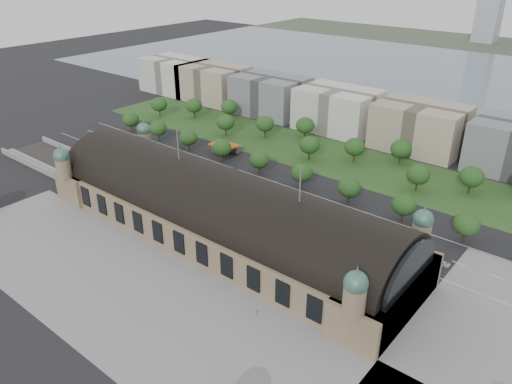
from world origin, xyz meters
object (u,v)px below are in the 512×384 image
Objects in this scene: petrol_station at (230,147)px; bus_east at (323,227)px; traffic_car_4 at (287,212)px; parked_car_1 at (156,174)px; traffic_car_6 at (442,263)px; parked_car_6 at (183,184)px; traffic_car_2 at (209,173)px; bus_west at (236,195)px; pedestrian_0 at (256,313)px; bus_mid at (294,216)px; traffic_car_3 at (235,170)px; parked_car_3 at (174,180)px; parked_car_4 at (209,195)px; parked_car_0 at (147,170)px; traffic_car_0 at (113,147)px; parked_car_5 at (220,193)px; parked_car_2 at (162,171)px.

petrol_station reaches higher than bus_east.
traffic_car_4 is 0.87× the size of parked_car_1.
petrol_station is at bearing -105.10° from traffic_car_6.
parked_car_6 is at bearing -75.63° from petrol_station.
traffic_car_4 is (51.84, -8.33, 0.12)m from traffic_car_2.
bus_west reaches higher than pedestrian_0.
traffic_car_3 is at bearing 70.15° from bus_mid.
parked_car_3 is 23.36m from parked_car_4.
bus_west is 0.91× the size of bus_east.
parked_car_6 is (11.35, -44.28, -2.24)m from petrol_station.
parked_car_3 is at bearing -114.50° from parked_car_4.
parked_car_0 is 82.42m from bus_mid.
bus_east is (53.91, 6.00, 0.89)m from parked_car_4.
traffic_car_6 is at bearing 93.08° from traffic_car_0.
petrol_station reaches higher than parked_car_3.
parked_car_5 is at bearing 124.52° from parked_car_4.
parked_car_3 is at bearing 97.73° from bus_mid.
parked_car_4 is at bearing 62.37° from parked_car_3.
petrol_station is 1.19× the size of bus_east.
traffic_car_0 is 0.89× the size of parked_car_6.
pedestrian_0 reaches higher than traffic_car_4.
traffic_car_2 is 0.91× the size of parked_car_1.
traffic_car_6 is at bearing -88.85° from bus_west.
pedestrian_0 is (24.92, -54.32, -0.71)m from bus_mid.
petrol_station is at bearing 138.80° from parked_car_0.
traffic_car_3 is at bearing 105.66° from parked_car_0.
traffic_car_3 is 1.20× the size of parked_car_0.
petrol_station reaches higher than traffic_car_3.
parked_car_4 reaches higher than parked_car_1.
traffic_car_0 is at bearing -126.45° from parked_car_0.
traffic_car_2 is 104.29m from pedestrian_0.
parked_car_5 is (44.54, 4.00, -0.03)m from parked_car_0.
traffic_car_2 is 12.54m from traffic_car_3.
traffic_car_4 is 0.43× the size of bus_west.
parked_car_3 is 2.78× the size of pedestrian_0.
parked_car_6 is 57.23m from bus_mid.
parked_car_4 is at bearing -68.27° from traffic_car_4.
parked_car_3 is (18.59, 0.89, 0.02)m from parked_car_0.
parked_car_2 reaches higher than parked_car_6.
bus_east is (-43.56, -6.35, 0.88)m from traffic_car_6.
bus_mid is at bearing 55.46° from parked_car_2.
bus_east is (62.96, -20.96, 0.87)m from traffic_car_3.
parked_car_1 is 89.27m from bus_east.
petrol_station is 46.49m from parked_car_0.
petrol_station is 53.84m from bus_west.
traffic_car_0 is 0.80× the size of traffic_car_6.
traffic_car_2 is at bearing 151.71° from parked_car_6.
parked_car_3 is at bearing -85.40° from traffic_car_6.
parked_car_2 is at bearing -87.22° from traffic_car_6.
traffic_car_0 is 0.37× the size of bus_east.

